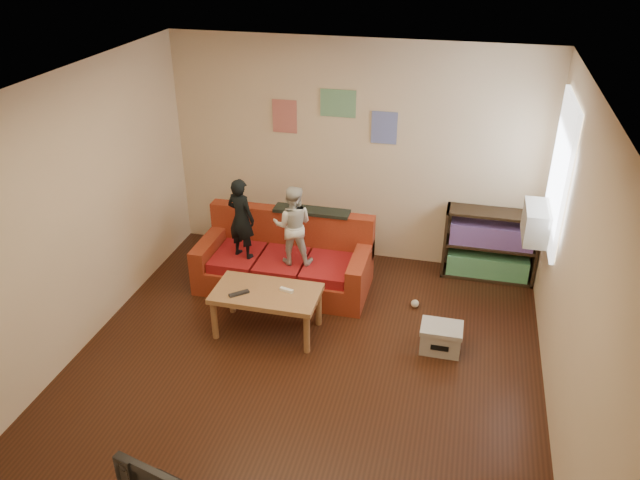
% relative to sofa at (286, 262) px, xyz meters
% --- Properties ---
extents(room_shell, '(4.52, 5.02, 2.72)m').
position_rel_sofa_xyz_m(room_shell, '(0.60, -1.56, 1.06)').
color(room_shell, '#391B0E').
rests_on(room_shell, ground).
extents(sofa, '(1.97, 0.91, 0.87)m').
position_rel_sofa_xyz_m(sofa, '(0.00, 0.00, 0.00)').
color(sofa, '#98321A').
rests_on(sofa, ground).
extents(child_a, '(0.40, 0.32, 0.94)m').
position_rel_sofa_xyz_m(child_a, '(-0.45, -0.17, 0.59)').
color(child_a, black).
rests_on(child_a, sofa).
extents(child_b, '(0.49, 0.41, 0.92)m').
position_rel_sofa_xyz_m(child_b, '(0.15, -0.17, 0.58)').
color(child_b, silver).
rests_on(child_b, sofa).
extents(coffee_table, '(1.09, 0.60, 0.49)m').
position_rel_sofa_xyz_m(coffee_table, '(0.08, -0.95, 0.13)').
color(coffee_table, '#AC7748').
rests_on(coffee_table, ground).
extents(remote, '(0.19, 0.18, 0.02)m').
position_rel_sofa_xyz_m(remote, '(-0.17, -1.07, 0.21)').
color(remote, black).
rests_on(remote, coffee_table).
extents(game_controller, '(0.15, 0.07, 0.03)m').
position_rel_sofa_xyz_m(game_controller, '(0.28, -0.90, 0.21)').
color(game_controller, white).
rests_on(game_controller, coffee_table).
extents(bookshelf, '(1.08, 0.32, 0.86)m').
position_rel_sofa_xyz_m(bookshelf, '(2.30, 0.74, 0.09)').
color(bookshelf, black).
rests_on(bookshelf, ground).
extents(window, '(0.04, 1.08, 1.48)m').
position_rel_sofa_xyz_m(window, '(2.82, 0.09, 1.35)').
color(window, white).
rests_on(window, room_shell).
extents(ac_unit, '(0.28, 0.55, 0.35)m').
position_rel_sofa_xyz_m(ac_unit, '(2.70, 0.09, 0.79)').
color(ac_unit, '#B7B2A3').
rests_on(ac_unit, window).
extents(artwork_left, '(0.30, 0.01, 0.40)m').
position_rel_sofa_xyz_m(artwork_left, '(-0.25, 0.92, 1.46)').
color(artwork_left, '#D87266').
rests_on(artwork_left, room_shell).
extents(artwork_center, '(0.42, 0.01, 0.32)m').
position_rel_sofa_xyz_m(artwork_center, '(0.40, 0.92, 1.66)').
color(artwork_center, '#72B27F').
rests_on(artwork_center, room_shell).
extents(artwork_right, '(0.30, 0.01, 0.38)m').
position_rel_sofa_xyz_m(artwork_right, '(0.95, 0.92, 1.41)').
color(artwork_right, '#727FCC').
rests_on(artwork_right, room_shell).
extents(file_box, '(0.41, 0.31, 0.28)m').
position_rel_sofa_xyz_m(file_box, '(1.87, -0.84, -0.15)').
color(file_box, beige).
rests_on(file_box, ground).
extents(tissue, '(0.09, 0.09, 0.09)m').
position_rel_sofa_xyz_m(tissue, '(1.54, -0.14, -0.25)').
color(tissue, beige).
rests_on(tissue, ground).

